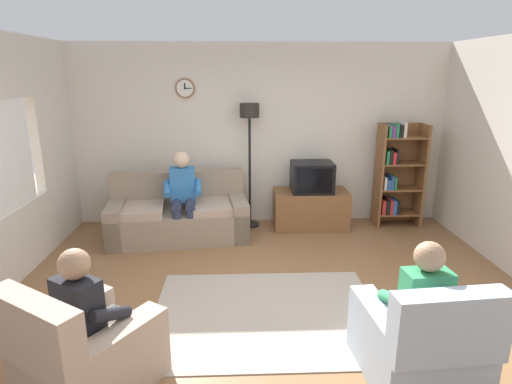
% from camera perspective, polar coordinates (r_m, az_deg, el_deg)
% --- Properties ---
extents(ground_plane, '(12.00, 12.00, 0.00)m').
position_cam_1_polar(ground_plane, '(4.42, 2.29, -15.15)').
color(ground_plane, '#8C603D').
extents(back_wall_assembly, '(6.20, 0.17, 2.70)m').
position_cam_1_polar(back_wall_assembly, '(6.51, 0.55, 7.70)').
color(back_wall_assembly, silver).
rests_on(back_wall_assembly, ground_plane).
extents(couch, '(2.00, 1.11, 0.90)m').
position_cam_1_polar(couch, '(6.08, -10.38, -3.24)').
color(couch, gray).
rests_on(couch, ground_plane).
extents(tv_stand, '(1.10, 0.56, 0.57)m').
position_cam_1_polar(tv_stand, '(6.43, 7.36, -2.29)').
color(tv_stand, brown).
rests_on(tv_stand, ground_plane).
extents(tv, '(0.60, 0.49, 0.44)m').
position_cam_1_polar(tv, '(6.27, 7.56, 2.03)').
color(tv, black).
rests_on(tv, tv_stand).
extents(bookshelf, '(0.68, 0.36, 1.59)m').
position_cam_1_polar(bookshelf, '(6.70, 18.33, 2.34)').
color(bookshelf, brown).
rests_on(bookshelf, ground_plane).
extents(floor_lamp, '(0.28, 0.28, 1.85)m').
position_cam_1_polar(floor_lamp, '(6.18, -0.88, 8.20)').
color(floor_lamp, black).
rests_on(floor_lamp, ground_plane).
extents(armchair_near_window, '(1.15, 1.18, 0.90)m').
position_cam_1_polar(armchair_near_window, '(3.53, -22.06, -19.65)').
color(armchair_near_window, tan).
rests_on(armchair_near_window, ground_plane).
extents(armchair_near_bookshelf, '(0.87, 0.94, 0.90)m').
position_cam_1_polar(armchair_near_bookshelf, '(3.62, 21.16, -18.58)').
color(armchair_near_bookshelf, '#9EADBC').
rests_on(armchair_near_bookshelf, ground_plane).
extents(area_rug, '(2.20, 1.70, 0.01)m').
position_cam_1_polar(area_rug, '(4.29, 1.44, -16.14)').
color(area_rug, '#AD9E8E').
rests_on(area_rug, ground_plane).
extents(person_on_couch, '(0.55, 0.57, 1.24)m').
position_cam_1_polar(person_on_couch, '(5.85, -9.85, -0.02)').
color(person_on_couch, '#3372B2').
rests_on(person_on_couch, ground_plane).
extents(person_in_left_armchair, '(0.61, 0.64, 1.12)m').
position_cam_1_polar(person_in_left_armchair, '(3.41, -21.40, -14.68)').
color(person_in_left_armchair, black).
rests_on(person_in_left_armchair, ground_plane).
extents(person_in_right_armchair, '(0.54, 0.56, 1.12)m').
position_cam_1_polar(person_in_right_armchair, '(3.53, 21.00, -13.56)').
color(person_in_right_armchair, '#338C59').
rests_on(person_in_right_armchair, ground_plane).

